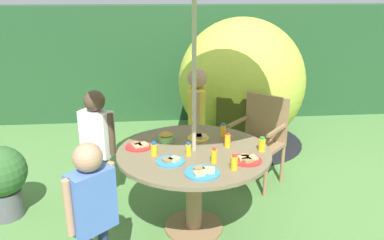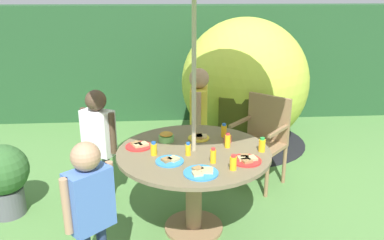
{
  "view_description": "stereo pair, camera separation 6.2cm",
  "coord_description": "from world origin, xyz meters",
  "px_view_note": "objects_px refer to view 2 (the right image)",
  "views": [
    {
      "loc": [
        -0.29,
        -2.91,
        2.01
      ],
      "look_at": [
        -0.01,
        0.06,
        1.0
      ],
      "focal_mm": 36.01,
      "sensor_mm": 36.0,
      "label": 1
    },
    {
      "loc": [
        -0.23,
        -2.92,
        2.01
      ],
      "look_at": [
        -0.01,
        0.06,
        1.0
      ],
      "focal_mm": 36.01,
      "sensor_mm": 36.0,
      "label": 2
    }
  ],
  "objects_px": {
    "potted_plant": "(3,176)",
    "plate_center_front": "(139,146)",
    "juice_bottle_mid_right": "(224,131)",
    "child_in_blue_shirt": "(90,200)",
    "juice_bottle_front_edge": "(154,149)",
    "plate_center_back": "(170,161)",
    "snack_bowl": "(166,137)",
    "juice_bottle_far_left": "(188,149)",
    "juice_bottle_spot_a": "(262,145)",
    "plate_mid_left": "(246,160)",
    "wooden_chair": "(263,135)",
    "child_in_white_shirt": "(98,133)",
    "plate_near_right": "(201,172)",
    "plate_back_edge": "(199,137)",
    "juice_bottle_near_left": "(213,156)",
    "child_in_yellow_shirt": "(199,110)",
    "juice_bottle_far_right": "(228,141)",
    "garden_table": "(194,169)",
    "dome_tent": "(244,83)",
    "juice_bottle_spot_b": "(233,163)",
    "cup_near": "(228,139)"
  },
  "relations": [
    {
      "from": "juice_bottle_front_edge",
      "to": "wooden_chair",
      "type": "bearing_deg",
      "value": 39.22
    },
    {
      "from": "plate_mid_left",
      "to": "plate_near_right",
      "type": "relative_size",
      "value": 0.95
    },
    {
      "from": "plate_center_back",
      "to": "plate_back_edge",
      "type": "bearing_deg",
      "value": 60.54
    },
    {
      "from": "child_in_white_shirt",
      "to": "plate_mid_left",
      "type": "height_order",
      "value": "child_in_white_shirt"
    },
    {
      "from": "dome_tent",
      "to": "juice_bottle_front_edge",
      "type": "relative_size",
      "value": 18.58
    },
    {
      "from": "garden_table",
      "to": "plate_center_front",
      "type": "bearing_deg",
      "value": 166.41
    },
    {
      "from": "snack_bowl",
      "to": "juice_bottle_far_right",
      "type": "height_order",
      "value": "juice_bottle_far_right"
    },
    {
      "from": "snack_bowl",
      "to": "child_in_white_shirt",
      "type": "bearing_deg",
      "value": 154.89
    },
    {
      "from": "plate_center_front",
      "to": "juice_bottle_spot_a",
      "type": "relative_size",
      "value": 1.82
    },
    {
      "from": "child_in_white_shirt",
      "to": "snack_bowl",
      "type": "bearing_deg",
      "value": 6.31
    },
    {
      "from": "potted_plant",
      "to": "plate_center_back",
      "type": "distance_m",
      "value": 1.66
    },
    {
      "from": "plate_center_back",
      "to": "cup_near",
      "type": "bearing_deg",
      "value": 35.82
    },
    {
      "from": "wooden_chair",
      "to": "cup_near",
      "type": "relative_size",
      "value": 14.08
    },
    {
      "from": "juice_bottle_far_left",
      "to": "juice_bottle_spot_a",
      "type": "bearing_deg",
      "value": 3.04
    },
    {
      "from": "child_in_yellow_shirt",
      "to": "juice_bottle_front_edge",
      "type": "xyz_separation_m",
      "value": [
        -0.46,
        -1.07,
        0.01
      ]
    },
    {
      "from": "potted_plant",
      "to": "plate_center_front",
      "type": "distance_m",
      "value": 1.34
    },
    {
      "from": "plate_mid_left",
      "to": "potted_plant",
      "type": "bearing_deg",
      "value": 164.2
    },
    {
      "from": "snack_bowl",
      "to": "juice_bottle_front_edge",
      "type": "relative_size",
      "value": 1.2
    },
    {
      "from": "wooden_chair",
      "to": "snack_bowl",
      "type": "height_order",
      "value": "wooden_chair"
    },
    {
      "from": "cup_near",
      "to": "plate_mid_left",
      "type": "bearing_deg",
      "value": -78.37
    },
    {
      "from": "juice_bottle_near_left",
      "to": "cup_near",
      "type": "distance_m",
      "value": 0.44
    },
    {
      "from": "child_in_yellow_shirt",
      "to": "plate_center_front",
      "type": "xyz_separation_m",
      "value": [
        -0.59,
        -0.9,
        -0.03
      ]
    },
    {
      "from": "plate_back_edge",
      "to": "juice_bottle_front_edge",
      "type": "height_order",
      "value": "juice_bottle_front_edge"
    },
    {
      "from": "wooden_chair",
      "to": "snack_bowl",
      "type": "distance_m",
      "value": 1.23
    },
    {
      "from": "child_in_white_shirt",
      "to": "plate_near_right",
      "type": "xyz_separation_m",
      "value": [
        0.88,
        -0.95,
        0.03
      ]
    },
    {
      "from": "wooden_chair",
      "to": "juice_bottle_front_edge",
      "type": "bearing_deg",
      "value": -97.59
    },
    {
      "from": "garden_table",
      "to": "juice_bottle_spot_a",
      "type": "distance_m",
      "value": 0.6
    },
    {
      "from": "dome_tent",
      "to": "juice_bottle_spot_b",
      "type": "relative_size",
      "value": 17.6
    },
    {
      "from": "plate_back_edge",
      "to": "juice_bottle_near_left",
      "type": "distance_m",
      "value": 0.51
    },
    {
      "from": "juice_bottle_near_left",
      "to": "juice_bottle_far_left",
      "type": "relative_size",
      "value": 1.12
    },
    {
      "from": "child_in_white_shirt",
      "to": "snack_bowl",
      "type": "height_order",
      "value": "child_in_white_shirt"
    },
    {
      "from": "dome_tent",
      "to": "plate_back_edge",
      "type": "distance_m",
      "value": 1.9
    },
    {
      "from": "cup_near",
      "to": "juice_bottle_near_left",
      "type": "bearing_deg",
      "value": -113.71
    },
    {
      "from": "plate_near_right",
      "to": "child_in_yellow_shirt",
      "type": "bearing_deg",
      "value": 85.56
    },
    {
      "from": "potted_plant",
      "to": "cup_near",
      "type": "bearing_deg",
      "value": -5.69
    },
    {
      "from": "dome_tent",
      "to": "child_in_yellow_shirt",
      "type": "relative_size",
      "value": 1.7
    },
    {
      "from": "snack_bowl",
      "to": "wooden_chair",
      "type": "bearing_deg",
      "value": 31.46
    },
    {
      "from": "dome_tent",
      "to": "plate_back_edge",
      "type": "height_order",
      "value": "dome_tent"
    },
    {
      "from": "garden_table",
      "to": "juice_bottle_front_edge",
      "type": "relative_size",
      "value": 11.23
    },
    {
      "from": "snack_bowl",
      "to": "plate_center_back",
      "type": "distance_m",
      "value": 0.44
    },
    {
      "from": "juice_bottle_near_left",
      "to": "juice_bottle_far_left",
      "type": "height_order",
      "value": "juice_bottle_near_left"
    },
    {
      "from": "juice_bottle_far_left",
      "to": "juice_bottle_spot_b",
      "type": "bearing_deg",
      "value": -42.22
    },
    {
      "from": "juice_bottle_near_left",
      "to": "juice_bottle_spot_a",
      "type": "relative_size",
      "value": 1.02
    },
    {
      "from": "child_in_blue_shirt",
      "to": "juice_bottle_front_edge",
      "type": "xyz_separation_m",
      "value": [
        0.41,
        0.6,
        0.09
      ]
    },
    {
      "from": "plate_back_edge",
      "to": "juice_bottle_spot_a",
      "type": "bearing_deg",
      "value": -33.19
    },
    {
      "from": "juice_bottle_mid_right",
      "to": "child_in_blue_shirt",
      "type": "bearing_deg",
      "value": -136.87
    },
    {
      "from": "dome_tent",
      "to": "snack_bowl",
      "type": "height_order",
      "value": "dome_tent"
    },
    {
      "from": "juice_bottle_near_left",
      "to": "plate_back_edge",
      "type": "bearing_deg",
      "value": 97.28
    },
    {
      "from": "child_in_white_shirt",
      "to": "plate_center_front",
      "type": "xyz_separation_m",
      "value": [
        0.4,
        -0.42,
        0.03
      ]
    },
    {
      "from": "garden_table",
      "to": "juice_bottle_near_left",
      "type": "distance_m",
      "value": 0.36
    }
  ]
}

